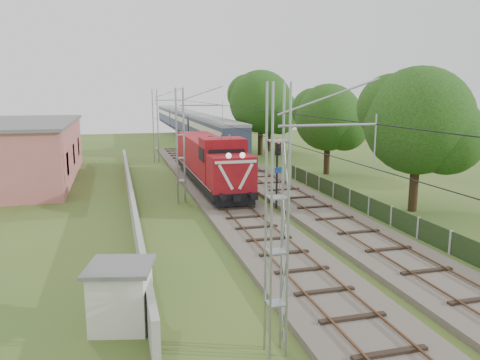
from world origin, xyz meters
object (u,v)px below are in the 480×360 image
object	(u,v)px
locomotive	(210,160)
relay_hut	(121,295)
coach_rake	(187,121)
signal_post	(278,161)

from	to	relation	value
locomotive	relay_hut	distance (m)	23.14
coach_rake	locomotive	bearing A→B (deg)	-96.24
locomotive	relay_hut	xyz separation A→B (m)	(-7.40, -21.89, -1.17)
coach_rake	signal_post	bearing A→B (deg)	-92.24
signal_post	relay_hut	size ratio (longest dim) A/B	1.88
coach_rake	signal_post	xyz separation A→B (m)	(-2.11, -53.95, 0.62)
locomotive	relay_hut	size ratio (longest dim) A/B	6.91
coach_rake	signal_post	distance (m)	53.99
coach_rake	relay_hut	distance (m)	68.76
coach_rake	relay_hut	world-z (taller)	coach_rake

